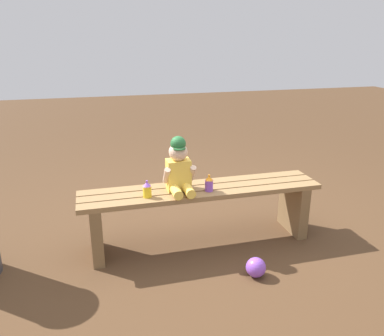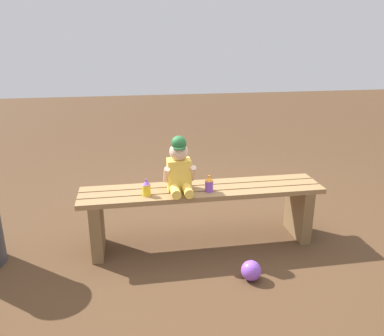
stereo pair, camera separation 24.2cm
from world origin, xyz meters
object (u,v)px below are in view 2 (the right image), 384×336
object	(u,v)px
child_figure	(179,167)
sippy_cup_right	(209,184)
sippy_cup_left	(146,188)
park_bench	(202,205)
toy_ball	(251,271)

from	to	relation	value
child_figure	sippy_cup_right	xyz separation A→B (m)	(0.21, -0.07, -0.12)
child_figure	sippy_cup_left	world-z (taller)	child_figure
park_bench	sippy_cup_left	size ratio (longest dim) A/B	14.58
sippy_cup_left	sippy_cup_right	size ratio (longest dim) A/B	1.00
toy_ball	park_bench	bearing A→B (deg)	113.06
sippy_cup_right	toy_ball	size ratio (longest dim) A/B	0.92
sippy_cup_left	toy_ball	world-z (taller)	sippy_cup_left
toy_ball	sippy_cup_left	bearing A→B (deg)	144.33
park_bench	sippy_cup_left	xyz separation A→B (m)	(-0.42, -0.07, 0.20)
park_bench	toy_ball	xyz separation A→B (m)	(0.23, -0.53, -0.25)
child_figure	toy_ball	distance (m)	0.87
park_bench	sippy_cup_left	distance (m)	0.47
park_bench	sippy_cup_right	xyz separation A→B (m)	(0.04, -0.07, 0.20)
park_bench	sippy_cup_left	bearing A→B (deg)	-170.22
child_figure	toy_ball	world-z (taller)	child_figure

